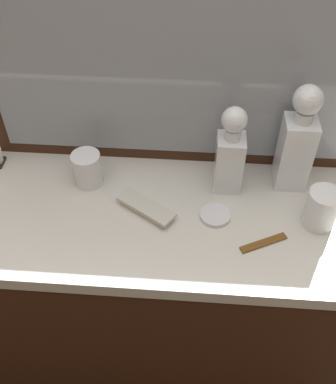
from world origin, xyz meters
The scene contains 10 objects.
ground_plane centered at (0.00, 0.00, 0.00)m, with size 6.00×6.00×0.00m, color #2D2319.
dresser centered at (0.00, 0.00, 0.44)m, with size 1.39×0.49×0.88m.
dresser_mirror centered at (0.00, 0.23, 1.16)m, with size 1.08×0.03×0.56m.
crystal_decanter_right centered at (0.34, 0.15, 1.01)m, with size 0.09×0.09×0.32m.
crystal_decanter_rear centered at (0.16, 0.12, 0.98)m, with size 0.08×0.08×0.27m.
crystal_tumbler_left centered at (-0.24, 0.10, 0.92)m, with size 0.08×0.08×0.10m.
crystal_tumbler_center centered at (0.40, -0.01, 0.93)m, with size 0.09×0.09×0.11m.
silver_brush_left centered at (-0.06, 0.00, 0.89)m, with size 0.17×0.14×0.02m.
porcelain_dish centered at (0.13, -0.01, 0.88)m, with size 0.08×0.08×0.01m.
tortoiseshell_comb centered at (0.25, -0.09, 0.88)m, with size 0.12×0.08×0.01m.
Camera 1 is at (0.06, -0.83, 1.80)m, focal length 42.80 mm.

